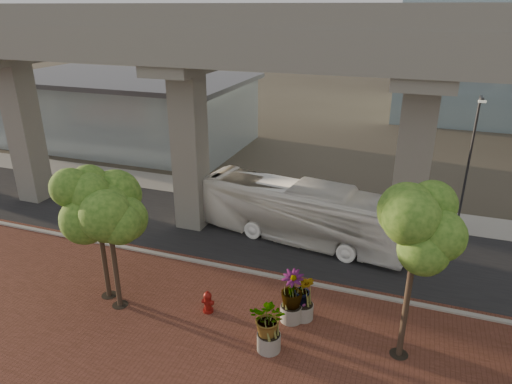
% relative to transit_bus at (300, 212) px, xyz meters
% --- Properties ---
extents(ground, '(160.00, 160.00, 0.00)m').
position_rel_transit_bus_xyz_m(ground, '(-0.45, -2.35, -1.66)').
color(ground, '#3D362C').
rests_on(ground, ground).
extents(brick_plaza, '(70.00, 13.00, 0.06)m').
position_rel_transit_bus_xyz_m(brick_plaza, '(-0.45, -10.35, -1.63)').
color(brick_plaza, brown).
rests_on(brick_plaza, ground).
extents(asphalt_road, '(90.00, 8.00, 0.04)m').
position_rel_transit_bus_xyz_m(asphalt_road, '(-0.45, -0.35, -1.64)').
color(asphalt_road, black).
rests_on(asphalt_road, ground).
extents(curb_strip, '(70.00, 0.25, 0.16)m').
position_rel_transit_bus_xyz_m(curb_strip, '(-0.45, -4.35, -1.58)').
color(curb_strip, '#A09D95').
rests_on(curb_strip, ground).
extents(far_sidewalk, '(90.00, 3.00, 0.06)m').
position_rel_transit_bus_xyz_m(far_sidewalk, '(-0.45, 5.15, -1.63)').
color(far_sidewalk, '#A09D95').
rests_on(far_sidewalk, ground).
extents(transit_viaduct, '(72.00, 5.60, 12.40)m').
position_rel_transit_bus_xyz_m(transit_viaduct, '(-0.45, -0.35, 5.63)').
color(transit_viaduct, gray).
rests_on(transit_viaduct, ground).
extents(station_pavilion, '(23.00, 13.00, 6.30)m').
position_rel_transit_bus_xyz_m(station_pavilion, '(-20.45, 13.65, 1.56)').
color(station_pavilion, '#A2B2B9').
rests_on(station_pavilion, ground).
extents(transit_bus, '(12.19, 4.55, 3.32)m').
position_rel_transit_bus_xyz_m(transit_bus, '(0.00, 0.00, 0.00)').
color(transit_bus, white).
rests_on(transit_bus, ground).
extents(fire_hydrant, '(0.51, 0.46, 1.02)m').
position_rel_transit_bus_xyz_m(fire_hydrant, '(-1.96, -7.85, -1.11)').
color(fire_hydrant, maroon).
rests_on(fire_hydrant, ground).
extents(planter_front, '(2.03, 2.03, 2.23)m').
position_rel_transit_bus_xyz_m(planter_front, '(1.23, -9.20, -0.25)').
color(planter_front, gray).
rests_on(planter_front, ground).
extents(planter_right, '(2.20, 2.20, 2.35)m').
position_rel_transit_bus_xyz_m(planter_right, '(1.56, -7.20, -0.18)').
color(planter_right, '#AEAB9E').
rests_on(planter_right, ground).
extents(planter_left, '(1.93, 1.93, 2.12)m').
position_rel_transit_bus_xyz_m(planter_left, '(1.99, -6.89, -0.31)').
color(planter_left, gray).
rests_on(planter_left, ground).
extents(street_tree_far_west, '(3.80, 3.80, 6.66)m').
position_rel_transit_bus_xyz_m(street_tree_far_west, '(-6.72, -8.30, 3.31)').
color(street_tree_far_west, '#433226').
rests_on(street_tree_far_west, ground).
extents(street_tree_near_west, '(3.32, 3.32, 5.97)m').
position_rel_transit_bus_xyz_m(street_tree_near_west, '(-5.82, -8.75, 2.83)').
color(street_tree_near_west, '#433226').
rests_on(street_tree_near_west, ground).
extents(street_tree_near_east, '(3.40, 3.40, 6.80)m').
position_rel_transit_bus_xyz_m(street_tree_near_east, '(5.96, -7.78, 3.63)').
color(street_tree_near_east, '#433226').
rests_on(street_tree_near_east, ground).
extents(streetlamp_west, '(0.37, 1.07, 7.42)m').
position_rel_transit_bus_xyz_m(streetlamp_west, '(-9.53, 4.92, 2.67)').
color(streetlamp_west, '#333238').
rests_on(streetlamp_west, ground).
extents(streetlamp_east, '(0.38, 1.12, 7.74)m').
position_rel_transit_bus_xyz_m(streetlamp_east, '(8.58, 5.05, 2.86)').
color(streetlamp_east, '#2D2D32').
rests_on(streetlamp_east, ground).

